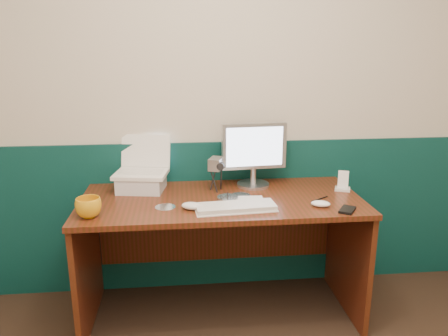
{
  "coord_description": "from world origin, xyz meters",
  "views": [
    {
      "loc": [
        -0.31,
        -0.97,
        1.58
      ],
      "look_at": [
        -0.08,
        1.23,
        0.97
      ],
      "focal_mm": 35.0,
      "sensor_mm": 36.0,
      "label": 1
    }
  ],
  "objects": [
    {
      "name": "cd_loose_b",
      "position": [
        0.03,
        1.41,
        0.75
      ],
      "size": [
        0.12,
        0.12,
        0.0
      ],
      "primitive_type": "cylinder",
      "color": "#B3B9C4",
      "rests_on": "desk"
    },
    {
      "name": "camcorder",
      "position": [
        -0.1,
        1.52,
        0.85
      ],
      "size": [
        0.13,
        0.16,
        0.21
      ],
      "primitive_type": null,
      "rotation": [
        0.0,
        0.0,
        -0.36
      ],
      "color": "#A9AAAE",
      "rests_on": "desk"
    },
    {
      "name": "mouse_left",
      "position": [
        -0.25,
        1.21,
        0.77
      ],
      "size": [
        0.14,
        0.11,
        0.04
      ],
      "primitive_type": "ellipsoid",
      "rotation": [
        0.0,
        0.0,
        -0.35
      ],
      "color": "white",
      "rests_on": "desk"
    },
    {
      "name": "desk",
      "position": [
        -0.08,
        1.38,
        0.38
      ],
      "size": [
        1.6,
        0.7,
        0.75
      ],
      "primitive_type": "cube",
      "color": "#3C1F0B",
      "rests_on": "ground"
    },
    {
      "name": "pen",
      "position": [
        0.47,
        1.3,
        0.75
      ],
      "size": [
        0.12,
        0.08,
        0.01
      ],
      "primitive_type": "cylinder",
      "rotation": [
        0.0,
        1.57,
        0.59
      ],
      "color": "black",
      "rests_on": "desk"
    },
    {
      "name": "music_player",
      "position": [
        0.66,
        1.44,
        0.82
      ],
      "size": [
        0.07,
        0.05,
        0.11
      ],
      "primitive_type": "cube",
      "rotation": [
        -0.17,
        0.0,
        -0.38
      ],
      "color": "white",
      "rests_on": "dock"
    },
    {
      "name": "monitor",
      "position": [
        0.14,
        1.59,
        0.95
      ],
      "size": [
        0.4,
        0.14,
        0.39
      ],
      "primitive_type": null,
      "rotation": [
        0.0,
        0.0,
        0.08
      ],
      "color": "#B8B8BD",
      "rests_on": "desk"
    },
    {
      "name": "cd_spindle",
      "position": [
        -0.05,
        1.33,
        0.76
      ],
      "size": [
        0.12,
        0.12,
        0.02
      ],
      "primitive_type": "cylinder",
      "color": "silver",
      "rests_on": "desk"
    },
    {
      "name": "pda",
      "position": [
        0.56,
        1.11,
        0.76
      ],
      "size": [
        0.12,
        0.13,
        0.01
      ],
      "primitive_type": "cube",
      "rotation": [
        0.0,
        0.0,
        -0.61
      ],
      "color": "black",
      "rests_on": "desk"
    },
    {
      "name": "wainscot",
      "position": [
        0.0,
        1.74,
        0.5
      ],
      "size": [
        3.48,
        0.02,
        1.0
      ],
      "primitive_type": "cube",
      "color": "#073234",
      "rests_on": "ground"
    },
    {
      "name": "keyboard",
      "position": [
        -0.02,
        1.19,
        0.76
      ],
      "size": [
        0.43,
        0.17,
        0.02
      ],
      "primitive_type": "cube",
      "rotation": [
        0.0,
        0.0,
        0.08
      ],
      "color": "silver",
      "rests_on": "desk"
    },
    {
      "name": "cd_loose_a",
      "position": [
        -0.4,
        1.27,
        0.75
      ],
      "size": [
        0.11,
        0.11,
        0.0
      ],
      "primitive_type": "cylinder",
      "color": "silver",
      "rests_on": "desk"
    },
    {
      "name": "papers",
      "position": [
        0.07,
        1.34,
        0.75
      ],
      "size": [
        0.17,
        0.12,
        0.0
      ],
      "primitive_type": "cube",
      "rotation": [
        0.0,
        0.0,
        -0.05
      ],
      "color": "silver",
      "rests_on": "desk"
    },
    {
      "name": "mug",
      "position": [
        -0.78,
        1.16,
        0.8
      ],
      "size": [
        0.14,
        0.14,
        0.1
      ],
      "primitive_type": "imported",
      "rotation": [
        0.0,
        0.0,
        -0.09
      ],
      "color": "orange",
      "rests_on": "desk"
    },
    {
      "name": "back_wall",
      "position": [
        0.0,
        1.75,
        1.25
      ],
      "size": [
        3.5,
        0.04,
        2.5
      ],
      "primitive_type": "cube",
      "color": "beige",
      "rests_on": "ground"
    },
    {
      "name": "laptop_riser",
      "position": [
        -0.54,
        1.57,
        0.8
      ],
      "size": [
        0.3,
        0.26,
        0.09
      ],
      "primitive_type": "cube",
      "rotation": [
        0.0,
        0.0,
        -0.16
      ],
      "color": "silver",
      "rests_on": "desk"
    },
    {
      "name": "mouse_right",
      "position": [
        0.44,
        1.19,
        0.77
      ],
      "size": [
        0.12,
        0.09,
        0.03
      ],
      "primitive_type": "ellipsoid",
      "rotation": [
        0.0,
        0.0,
        -0.33
      ],
      "color": "white",
      "rests_on": "desk"
    },
    {
      "name": "laptop",
      "position": [
        -0.54,
        1.57,
        0.97
      ],
      "size": [
        0.34,
        0.28,
        0.25
      ],
      "primitive_type": null,
      "rotation": [
        0.0,
        0.0,
        -0.16
      ],
      "color": "white",
      "rests_on": "laptop_riser"
    },
    {
      "name": "dock",
      "position": [
        0.66,
        1.44,
        0.76
      ],
      "size": [
        0.11,
        0.09,
        0.02
      ],
      "primitive_type": "cube",
      "rotation": [
        0.0,
        0.0,
        -0.38
      ],
      "color": "silver",
      "rests_on": "desk"
    }
  ]
}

